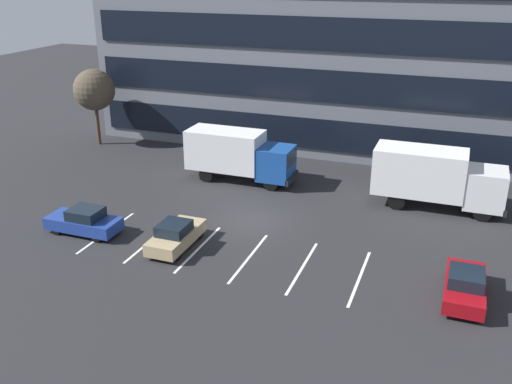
{
  "coord_description": "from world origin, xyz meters",
  "views": [
    {
      "loc": [
        10.59,
        -27.9,
        13.81
      ],
      "look_at": [
        -0.14,
        0.96,
        1.4
      ],
      "focal_mm": 40.1,
      "sensor_mm": 36.0,
      "label": 1
    }
  ],
  "objects_px": {
    "box_truck_blue": "(238,153)",
    "bare_tree": "(94,90)",
    "box_truck_white": "(436,176)",
    "sedan_navy": "(84,221)",
    "sedan_tan": "(176,235)",
    "sedan_maroon": "(465,286)"
  },
  "relations": [
    {
      "from": "sedan_tan",
      "to": "bare_tree",
      "type": "xyz_separation_m",
      "value": [
        -14.41,
        14.04,
        3.78
      ]
    },
    {
      "from": "box_truck_white",
      "to": "sedan_maroon",
      "type": "bearing_deg",
      "value": -78.27
    },
    {
      "from": "box_truck_white",
      "to": "sedan_maroon",
      "type": "xyz_separation_m",
      "value": [
        2.09,
        -10.08,
        -1.33
      ]
    },
    {
      "from": "box_truck_blue",
      "to": "sedan_maroon",
      "type": "bearing_deg",
      "value": -34.7
    },
    {
      "from": "sedan_navy",
      "to": "bare_tree",
      "type": "relative_size",
      "value": 0.67
    },
    {
      "from": "sedan_navy",
      "to": "sedan_tan",
      "type": "bearing_deg",
      "value": 2.6
    },
    {
      "from": "sedan_tan",
      "to": "sedan_maroon",
      "type": "relative_size",
      "value": 0.97
    },
    {
      "from": "box_truck_white",
      "to": "sedan_navy",
      "type": "xyz_separation_m",
      "value": [
        -17.6,
        -10.28,
        -1.32
      ]
    },
    {
      "from": "sedan_tan",
      "to": "sedan_maroon",
      "type": "height_order",
      "value": "sedan_maroon"
    },
    {
      "from": "box_truck_blue",
      "to": "bare_tree",
      "type": "relative_size",
      "value": 1.21
    },
    {
      "from": "bare_tree",
      "to": "sedan_maroon",
      "type": "bearing_deg",
      "value": -26.2
    },
    {
      "from": "box_truck_blue",
      "to": "sedan_tan",
      "type": "height_order",
      "value": "box_truck_blue"
    },
    {
      "from": "box_truck_white",
      "to": "bare_tree",
      "type": "bearing_deg",
      "value": 171.41
    },
    {
      "from": "sedan_tan",
      "to": "box_truck_blue",
      "type": "bearing_deg",
      "value": 93.52
    },
    {
      "from": "box_truck_blue",
      "to": "bare_tree",
      "type": "distance_m",
      "value": 14.52
    },
    {
      "from": "box_truck_blue",
      "to": "box_truck_white",
      "type": "distance_m",
      "value": 12.76
    },
    {
      "from": "sedan_tan",
      "to": "sedan_maroon",
      "type": "xyz_separation_m",
      "value": [
        14.22,
        -0.05,
        0.02
      ]
    },
    {
      "from": "sedan_navy",
      "to": "box_truck_white",
      "type": "bearing_deg",
      "value": 30.29
    },
    {
      "from": "sedan_navy",
      "to": "sedan_maroon",
      "type": "distance_m",
      "value": 19.7
    },
    {
      "from": "box_truck_blue",
      "to": "sedan_tan",
      "type": "xyz_separation_m",
      "value": [
        0.63,
        -10.24,
        -1.25
      ]
    },
    {
      "from": "sedan_tan",
      "to": "sedan_navy",
      "type": "bearing_deg",
      "value": -177.4
    },
    {
      "from": "sedan_tan",
      "to": "bare_tree",
      "type": "distance_m",
      "value": 20.48
    }
  ]
}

